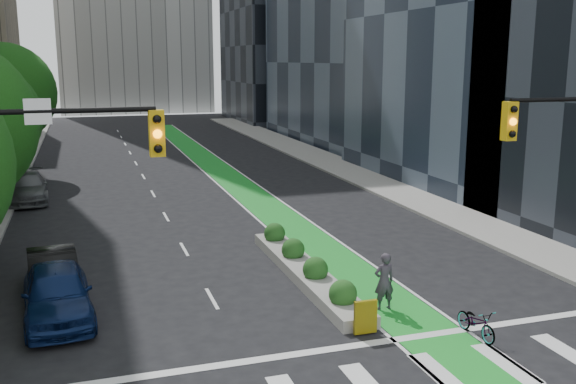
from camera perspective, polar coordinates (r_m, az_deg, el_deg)
ground at (r=17.38m, az=5.68°, el=-15.33°), size 160.00×160.00×0.00m
sidewalk_right at (r=43.83m, az=6.85°, el=1.37°), size 3.60×90.00×0.15m
bike_lane_paint at (r=45.80m, az=-5.87°, el=1.75°), size 2.20×70.00×0.01m
building_dark_end at (r=86.47m, az=-0.10°, el=15.78°), size 14.00×18.00×28.00m
tree_far at (r=46.44m, az=-23.89°, el=8.02°), size 6.60×6.60×9.00m
median_planter at (r=23.70m, az=1.57°, el=-6.77°), size 1.20×10.26×1.10m
bicycle at (r=19.65m, az=16.39°, el=-11.05°), size 0.70×1.71×0.88m
cyclist at (r=20.85m, az=8.54°, el=-7.86°), size 0.70×0.47×1.89m
parked_car_left_near at (r=21.16m, az=-19.84°, el=-8.43°), size 2.35×5.11×1.70m
parked_car_left_mid at (r=23.43m, az=-20.14°, el=-6.78°), size 1.98×4.64×1.49m
parked_car_left_far at (r=39.08m, az=-22.23°, el=0.37°), size 2.62×5.59×1.58m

